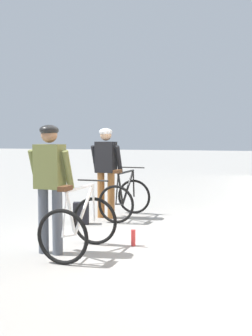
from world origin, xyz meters
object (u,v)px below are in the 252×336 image
object	(u,v)px
cyclist_near_in_olive	(50,177)
bicycle_near_white	(80,225)
backpack_on_platform	(81,213)
bicycle_far_black	(125,198)
cyclist_far_in_dark	(106,164)
water_bottle_near_the_bikes	(133,238)

from	to	relation	value
cyclist_near_in_olive	bicycle_near_white	world-z (taller)	cyclist_near_in_olive
backpack_on_platform	bicycle_far_black	bearing A→B (deg)	32.65
cyclist_near_in_olive	cyclist_far_in_dark	xyz separation A→B (m)	(-0.07, 2.57, 0.00)
cyclist_near_in_olive	bicycle_near_white	size ratio (longest dim) A/B	1.60
cyclist_near_in_olive	backpack_on_platform	xyz separation A→B (m)	(-0.33, 1.89, -0.85)
cyclist_far_in_dark	water_bottle_near_the_bikes	world-z (taller)	cyclist_far_in_dark
water_bottle_near_the_bikes	cyclist_near_in_olive	bearing A→B (deg)	-144.63
cyclist_near_in_olive	bicycle_far_black	size ratio (longest dim) A/B	1.58
bicycle_near_white	water_bottle_near_the_bikes	distance (m)	0.90
backpack_on_platform	water_bottle_near_the_bikes	distance (m)	1.77
bicycle_far_black	water_bottle_near_the_bikes	size ratio (longest dim) A/B	4.71
cyclist_far_in_dark	water_bottle_near_the_bikes	distance (m)	2.34
cyclist_near_in_olive	bicycle_near_white	distance (m)	0.76
cyclist_near_in_olive	bicycle_near_white	xyz separation A→B (m)	(0.39, 0.09, -0.65)
cyclist_far_in_dark	backpack_on_platform	bearing A→B (deg)	-110.50
cyclist_far_in_dark	bicycle_far_black	xyz separation A→B (m)	(0.38, 0.06, -0.65)
bicycle_far_black	cyclist_far_in_dark	bearing A→B (deg)	-170.30
cyclist_far_in_dark	water_bottle_near_the_bikes	size ratio (longest dim) A/B	7.41
bicycle_far_black	water_bottle_near_the_bikes	xyz separation A→B (m)	(0.68, -1.93, -0.28)
bicycle_near_white	backpack_on_platform	xyz separation A→B (m)	(-0.71, 1.80, -0.20)
cyclist_near_in_olive	cyclist_far_in_dark	distance (m)	2.57
cyclist_near_in_olive	cyclist_far_in_dark	size ratio (longest dim) A/B	1.00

